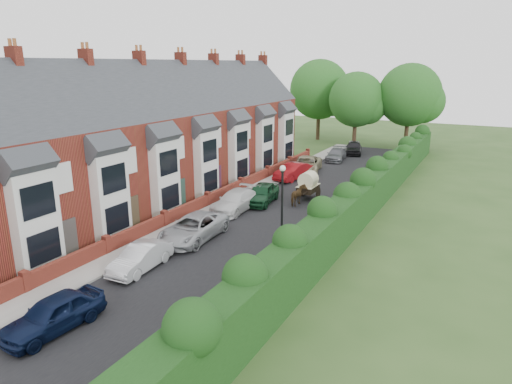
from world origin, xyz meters
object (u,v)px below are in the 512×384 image
(lamppost, at_px, (282,200))
(car_red, at_px, (293,171))
(car_beige, at_px, (307,165))
(horse, at_px, (298,196))
(car_green, at_px, (262,193))
(car_navy, at_px, (53,314))
(car_silver_a, at_px, (141,258))
(car_grey, at_px, (336,155))
(car_black, at_px, (354,148))
(horse_cart, at_px, (308,183))
(car_white, at_px, (235,201))
(car_silver_b, at_px, (193,228))

(lamppost, distance_m, car_red, 17.86)
(car_beige, bearing_deg, horse, -84.87)
(car_green, bearing_deg, car_beige, 85.84)
(car_navy, relative_size, car_green, 0.94)
(car_silver_a, xyz_separation_m, horse, (2.86, 13.95, 0.10))
(car_grey, bearing_deg, car_beige, -104.75)
(car_silver_a, height_order, car_grey, car_silver_a)
(car_red, bearing_deg, car_black, 95.12)
(horse_cart, bearing_deg, car_navy, -95.57)
(lamppost, height_order, car_white, lamppost)
(lamppost, xyz_separation_m, car_grey, (-5.62, 26.43, -2.66))
(car_red, bearing_deg, car_navy, -76.47)
(car_grey, xyz_separation_m, horse, (2.71, -17.08, 0.11))
(car_grey, bearing_deg, car_navy, -97.13)
(car_beige, bearing_deg, car_navy, -100.74)
(car_navy, relative_size, horse, 2.35)
(lamppost, bearing_deg, horse_cart, 104.50)
(car_navy, height_order, car_white, car_white)
(lamppost, distance_m, car_grey, 27.16)
(car_silver_a, height_order, car_white, car_white)
(lamppost, bearing_deg, car_silver_a, -141.46)
(lamppost, height_order, car_navy, lamppost)
(car_white, height_order, car_grey, car_white)
(car_navy, distance_m, car_silver_a, 5.90)
(car_silver_b, relative_size, horse, 2.96)
(lamppost, distance_m, car_white, 9.18)
(car_silver_a, relative_size, car_black, 0.89)
(car_green, relative_size, car_red, 0.99)
(car_beige, bearing_deg, car_red, -103.33)
(car_navy, distance_m, car_beige, 30.28)
(car_navy, height_order, car_black, car_black)
(car_silver_b, distance_m, car_green, 8.53)
(horse_cart, bearing_deg, car_white, -123.81)
(car_green, distance_m, horse_cart, 3.81)
(car_green, bearing_deg, car_black, 80.20)
(car_white, height_order, car_green, car_green)
(car_navy, distance_m, horse_cart, 21.83)
(car_navy, bearing_deg, car_red, 97.65)
(car_red, relative_size, car_black, 1.01)
(horse_cart, bearing_deg, car_silver_b, -104.51)
(lamppost, relative_size, car_grey, 1.17)
(car_silver_a, distance_m, horse_cart, 16.13)
(car_white, relative_size, car_beige, 0.93)
(car_silver_a, height_order, car_red, car_red)
(car_white, relative_size, car_green, 1.13)
(car_beige, relative_size, horse_cart, 1.77)
(car_black, bearing_deg, car_silver_a, -105.51)
(car_white, xyz_separation_m, horse, (3.49, 3.29, 0.02))
(car_silver_a, bearing_deg, car_white, 89.79)
(car_beige, bearing_deg, horse_cart, -81.11)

